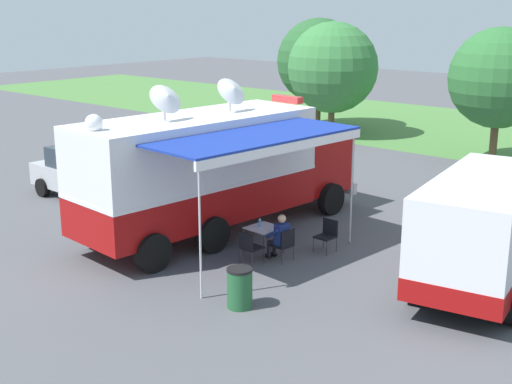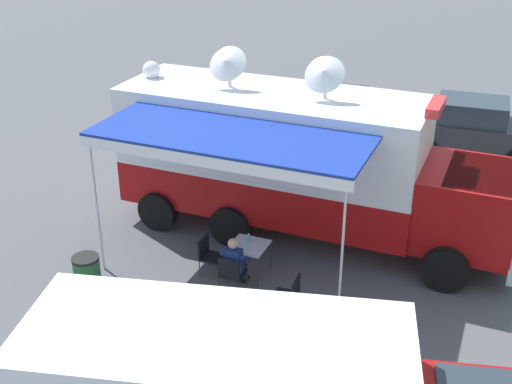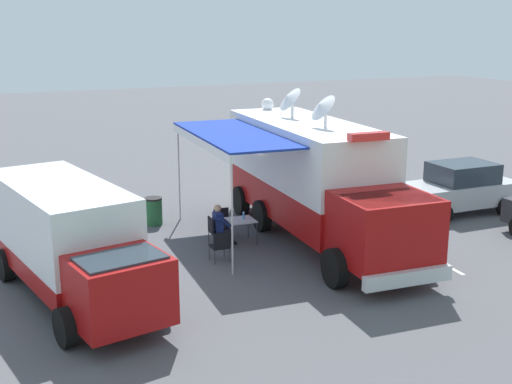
{
  "view_description": "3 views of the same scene",
  "coord_description": "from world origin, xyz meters",
  "px_view_note": "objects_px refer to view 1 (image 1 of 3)",
  "views": [
    {
      "loc": [
        13.68,
        -13.08,
        6.46
      ],
      "look_at": [
        1.71,
        0.56,
        1.53
      ],
      "focal_mm": 48.56,
      "sensor_mm": 36.0,
      "label": 1
    },
    {
      "loc": [
        14.03,
        4.32,
        8.05
      ],
      "look_at": [
        0.38,
        -0.27,
        1.07
      ],
      "focal_mm": 46.22,
      "sensor_mm": 36.0,
      "label": 2
    },
    {
      "loc": [
        9.89,
        17.62,
        6.39
      ],
      "look_at": [
        1.97,
        0.57,
        1.63
      ],
      "focal_mm": 46.6,
      "sensor_mm": 36.0,
      "label": 3
    }
  ],
  "objects_px": {
    "folding_chair_beside_table": "(249,245)",
    "support_truck": "(488,228)",
    "seated_responder": "(279,236)",
    "folding_chair_spare_by_truck": "(328,233)",
    "folding_chair_at_table": "(284,243)",
    "command_truck": "(218,167)",
    "trash_bin": "(240,288)",
    "water_bottle": "(260,223)",
    "car_behind_truck": "(165,151)",
    "car_far_corner": "(84,173)",
    "folding_table": "(264,229)"
  },
  "relations": [
    {
      "from": "support_truck",
      "to": "seated_responder",
      "type": "bearing_deg",
      "value": -156.54
    },
    {
      "from": "car_far_corner",
      "to": "trash_bin",
      "type": "bearing_deg",
      "value": -17.03
    },
    {
      "from": "water_bottle",
      "to": "trash_bin",
      "type": "distance_m",
      "value": 3.51
    },
    {
      "from": "folding_chair_at_table",
      "to": "folding_chair_spare_by_truck",
      "type": "xyz_separation_m",
      "value": [
        0.37,
        1.38,
        0.0
      ]
    },
    {
      "from": "water_bottle",
      "to": "folding_chair_spare_by_truck",
      "type": "height_order",
      "value": "water_bottle"
    },
    {
      "from": "folding_chair_at_table",
      "to": "car_far_corner",
      "type": "bearing_deg",
      "value": 178.49
    },
    {
      "from": "folding_chair_at_table",
      "to": "folding_table",
      "type": "bearing_deg",
      "value": 172.66
    },
    {
      "from": "water_bottle",
      "to": "car_far_corner",
      "type": "bearing_deg",
      "value": 178.8
    },
    {
      "from": "seated_responder",
      "to": "folding_chair_spare_by_truck",
      "type": "bearing_deg",
      "value": 67.83
    },
    {
      "from": "command_truck",
      "to": "folding_table",
      "type": "xyz_separation_m",
      "value": [
        2.21,
        -0.54,
        -1.27
      ]
    },
    {
      "from": "car_far_corner",
      "to": "seated_responder",
      "type": "bearing_deg",
      "value": -1.46
    },
    {
      "from": "trash_bin",
      "to": "folding_table",
      "type": "bearing_deg",
      "value": 121.91
    },
    {
      "from": "folding_chair_spare_by_truck",
      "to": "car_far_corner",
      "type": "distance_m",
      "value": 9.45
    },
    {
      "from": "command_truck",
      "to": "folding_chair_at_table",
      "type": "distance_m",
      "value": 3.4
    },
    {
      "from": "support_truck",
      "to": "water_bottle",
      "type": "bearing_deg",
      "value": -159.88
    },
    {
      "from": "seated_responder",
      "to": "support_truck",
      "type": "xyz_separation_m",
      "value": [
        4.69,
        2.03,
        0.73
      ]
    },
    {
      "from": "command_truck",
      "to": "car_behind_truck",
      "type": "xyz_separation_m",
      "value": [
        -6.67,
        3.85,
        -1.07
      ]
    },
    {
      "from": "folding_table",
      "to": "support_truck",
      "type": "distance_m",
      "value": 5.69
    },
    {
      "from": "folding_chair_spare_by_truck",
      "to": "seated_responder",
      "type": "bearing_deg",
      "value": -112.17
    },
    {
      "from": "car_behind_truck",
      "to": "car_far_corner",
      "type": "height_order",
      "value": "same"
    },
    {
      "from": "folding_table",
      "to": "car_far_corner",
      "type": "height_order",
      "value": "car_far_corner"
    },
    {
      "from": "folding_table",
      "to": "folding_chair_spare_by_truck",
      "type": "bearing_deg",
      "value": 47.62
    },
    {
      "from": "seated_responder",
      "to": "trash_bin",
      "type": "distance_m",
      "value": 3.11
    },
    {
      "from": "command_truck",
      "to": "trash_bin",
      "type": "distance_m",
      "value": 5.54
    },
    {
      "from": "car_behind_truck",
      "to": "car_far_corner",
      "type": "distance_m",
      "value": 4.3
    },
    {
      "from": "command_truck",
      "to": "folding_chair_beside_table",
      "type": "relative_size",
      "value": 11.08
    },
    {
      "from": "folding_table",
      "to": "car_behind_truck",
      "type": "height_order",
      "value": "car_behind_truck"
    },
    {
      "from": "water_bottle",
      "to": "car_behind_truck",
      "type": "height_order",
      "value": "car_behind_truck"
    },
    {
      "from": "folding_chair_at_table",
      "to": "folding_chair_beside_table",
      "type": "relative_size",
      "value": 1.0
    },
    {
      "from": "folding_table",
      "to": "trash_bin",
      "type": "height_order",
      "value": "trash_bin"
    },
    {
      "from": "support_truck",
      "to": "car_behind_truck",
      "type": "distance_m",
      "value": 14.4
    },
    {
      "from": "folding_chair_at_table",
      "to": "folding_chair_spare_by_truck",
      "type": "height_order",
      "value": "same"
    },
    {
      "from": "folding_chair_at_table",
      "to": "seated_responder",
      "type": "distance_m",
      "value": 0.23
    },
    {
      "from": "folding_chair_beside_table",
      "to": "support_truck",
      "type": "distance_m",
      "value": 5.83
    },
    {
      "from": "folding_chair_at_table",
      "to": "car_far_corner",
      "type": "relative_size",
      "value": 0.21
    },
    {
      "from": "folding_table",
      "to": "trash_bin",
      "type": "xyz_separation_m",
      "value": [
        1.83,
        -2.94,
        -0.22
      ]
    },
    {
      "from": "folding_chair_beside_table",
      "to": "folding_chair_spare_by_truck",
      "type": "distance_m",
      "value": 2.32
    },
    {
      "from": "folding_chair_beside_table",
      "to": "car_behind_truck",
      "type": "xyz_separation_m",
      "value": [
        -9.13,
        5.24,
        0.37
      ]
    },
    {
      "from": "folding_chair_at_table",
      "to": "seated_responder",
      "type": "xyz_separation_m",
      "value": [
        -0.19,
        0.01,
        0.14
      ]
    },
    {
      "from": "folding_chair_beside_table",
      "to": "folding_chair_spare_by_truck",
      "type": "bearing_deg",
      "value": 66.71
    },
    {
      "from": "trash_bin",
      "to": "support_truck",
      "type": "distance_m",
      "value": 6.06
    },
    {
      "from": "car_far_corner",
      "to": "water_bottle",
      "type": "bearing_deg",
      "value": -1.2
    },
    {
      "from": "command_truck",
      "to": "support_truck",
      "type": "relative_size",
      "value": 1.37
    },
    {
      "from": "seated_responder",
      "to": "folding_table",
      "type": "bearing_deg",
      "value": 171.65
    },
    {
      "from": "folding_chair_at_table",
      "to": "folding_chair_beside_table",
      "type": "distance_m",
      "value": 0.93
    },
    {
      "from": "folding_chair_spare_by_truck",
      "to": "folding_chair_at_table",
      "type": "bearing_deg",
      "value": -104.97
    },
    {
      "from": "trash_bin",
      "to": "seated_responder",
      "type": "bearing_deg",
      "value": 113.17
    },
    {
      "from": "folding_table",
      "to": "trash_bin",
      "type": "bearing_deg",
      "value": -58.09
    },
    {
      "from": "folding_chair_beside_table",
      "to": "trash_bin",
      "type": "bearing_deg",
      "value": -52.95
    },
    {
      "from": "command_truck",
      "to": "folding_chair_at_table",
      "type": "height_order",
      "value": "command_truck"
    }
  ]
}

